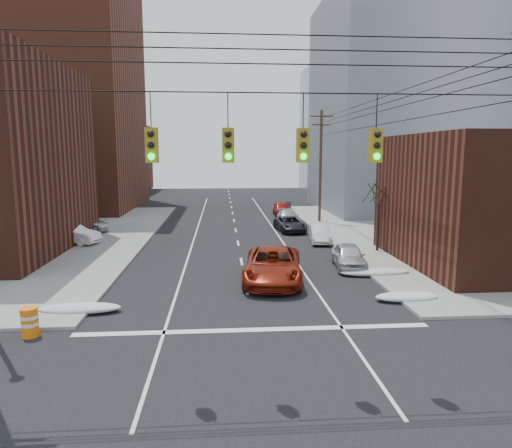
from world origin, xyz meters
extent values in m
plane|color=black|center=(0.00, 0.00, 0.00)|extent=(160.00, 160.00, 0.00)
cube|color=brown|center=(-24.00, 48.00, 15.00)|extent=(24.00, 20.00, 30.00)
cube|color=#471E15|center=(-26.00, 74.00, 6.00)|extent=(22.00, 18.00, 12.00)
cube|color=gray|center=(22.00, 44.00, 12.50)|extent=(22.00, 20.00, 25.00)
cube|color=gray|center=(24.00, 70.00, 11.00)|extent=(20.00, 18.00, 22.00)
cylinder|color=#473323|center=(8.50, 34.00, 5.50)|extent=(0.28, 0.28, 11.00)
cube|color=#473323|center=(8.50, 34.00, 10.40)|extent=(2.20, 0.12, 0.12)
cube|color=#473323|center=(8.50, 34.00, 9.60)|extent=(1.80, 0.12, 0.12)
cylinder|color=black|center=(0.00, 3.00, 8.60)|extent=(17.00, 0.04, 0.04)
cylinder|color=black|center=(-3.20, 3.00, 8.10)|extent=(0.03, 0.03, 1.00)
cube|color=olive|center=(-3.20, 3.00, 7.10)|extent=(0.35, 0.30, 1.00)
sphere|color=black|center=(-3.20, 2.83, 7.42)|extent=(0.20, 0.20, 0.20)
sphere|color=black|center=(-3.20, 2.83, 7.10)|extent=(0.20, 0.20, 0.20)
sphere|color=#0CE526|center=(-3.20, 2.83, 6.78)|extent=(0.20, 0.20, 0.20)
cylinder|color=black|center=(-1.00, 3.00, 8.10)|extent=(0.03, 0.03, 1.00)
cube|color=olive|center=(-1.00, 3.00, 7.10)|extent=(0.35, 0.30, 1.00)
sphere|color=black|center=(-1.00, 2.83, 7.42)|extent=(0.20, 0.20, 0.20)
sphere|color=black|center=(-1.00, 2.83, 7.10)|extent=(0.20, 0.20, 0.20)
sphere|color=#0CE526|center=(-1.00, 2.83, 6.78)|extent=(0.20, 0.20, 0.20)
cylinder|color=black|center=(1.20, 3.00, 8.10)|extent=(0.03, 0.03, 1.00)
cube|color=olive|center=(1.20, 3.00, 7.10)|extent=(0.35, 0.30, 1.00)
sphere|color=black|center=(1.20, 2.83, 7.42)|extent=(0.20, 0.20, 0.20)
sphere|color=black|center=(1.20, 2.83, 7.10)|extent=(0.20, 0.20, 0.20)
sphere|color=#0CE526|center=(1.20, 2.83, 6.78)|extent=(0.20, 0.20, 0.20)
cylinder|color=black|center=(3.40, 3.00, 8.10)|extent=(0.03, 0.03, 1.00)
cube|color=olive|center=(3.40, 3.00, 7.10)|extent=(0.35, 0.30, 1.00)
sphere|color=black|center=(3.40, 2.83, 7.42)|extent=(0.20, 0.20, 0.20)
sphere|color=black|center=(3.40, 2.83, 7.10)|extent=(0.20, 0.20, 0.20)
sphere|color=#0CE526|center=(3.40, 2.83, 6.78)|extent=(0.20, 0.20, 0.20)
cylinder|color=black|center=(9.60, 20.00, 1.75)|extent=(0.20, 0.20, 3.50)
cylinder|color=black|center=(9.98, 20.12, 4.07)|extent=(0.27, 0.82, 1.19)
cylinder|color=black|center=(9.82, 20.57, 4.16)|extent=(1.17, 0.54, 1.38)
cylinder|color=black|center=(9.17, 20.74, 4.19)|extent=(1.44, 1.00, 1.48)
cylinder|color=black|center=(9.20, 20.06, 4.07)|extent=(0.17, 0.84, 1.19)
cylinder|color=black|center=(9.15, 19.58, 4.16)|extent=(0.82, 0.99, 1.40)
cylinder|color=black|center=(9.66, 19.15, 4.19)|extent=(1.74, 0.21, 1.43)
cylinder|color=black|center=(9.93, 19.77, 4.07)|extent=(0.48, 0.73, 1.20)
ellipsoid|color=silver|center=(-7.40, 9.00, 0.21)|extent=(3.50, 1.08, 0.42)
ellipsoid|color=silver|center=(7.40, 9.50, 0.21)|extent=(3.00, 1.08, 0.42)
ellipsoid|color=silver|center=(7.40, 14.00, 0.21)|extent=(4.00, 1.08, 0.42)
imported|color=maroon|center=(1.50, 13.27, 0.90)|extent=(3.81, 6.83, 1.80)
imported|color=silver|center=(6.40, 15.86, 0.73)|extent=(2.17, 4.45, 1.46)
imported|color=silver|center=(6.36, 23.84, 0.67)|extent=(1.90, 4.19, 1.33)
imported|color=black|center=(4.80, 29.10, 0.66)|extent=(2.65, 4.96, 1.33)
imported|color=#A2A3A7|center=(5.23, 33.31, 0.68)|extent=(1.92, 4.70, 1.36)
imported|color=maroon|center=(5.43, 39.83, 0.75)|extent=(1.85, 4.41, 1.49)
imported|color=black|center=(6.22, 42.57, 0.62)|extent=(1.68, 3.87, 1.24)
imported|color=white|center=(-12.50, 24.01, 0.88)|extent=(4.69, 2.94, 1.46)
imported|color=silver|center=(-13.38, 29.00, 0.84)|extent=(5.12, 2.73, 1.37)
imported|color=silver|center=(-16.13, 25.21, 0.89)|extent=(4.61, 2.76, 1.47)
cylinder|color=orange|center=(-8.50, 6.50, 0.56)|extent=(0.69, 0.69, 1.12)
cylinder|color=white|center=(-8.50, 6.50, 0.78)|extent=(0.70, 0.70, 0.13)
cylinder|color=white|center=(-8.50, 6.50, 0.50)|extent=(0.70, 0.70, 0.13)
camera|label=1|loc=(-1.20, -10.51, 6.87)|focal=32.00mm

